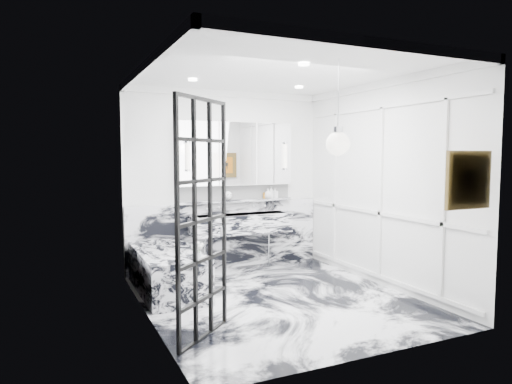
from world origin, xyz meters
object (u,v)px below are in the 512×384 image
crittall_door (203,221)px  trough_sink (241,224)px  mirror_cabinet (236,154)px  bathtub (167,271)px

crittall_door → trough_sink: 2.72m
mirror_cabinet → bathtub: size_ratio=1.15×
trough_sink → mirror_cabinet: size_ratio=0.84×
crittall_door → bathtub: crittall_door is taller
crittall_door → bathtub: size_ratio=1.41×
crittall_door → mirror_cabinet: bearing=19.6°
trough_sink → mirror_cabinet: mirror_cabinet is taller
trough_sink → mirror_cabinet: 1.10m
bathtub → crittall_door: bearing=-91.3°
crittall_door → trough_sink: crittall_door is taller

